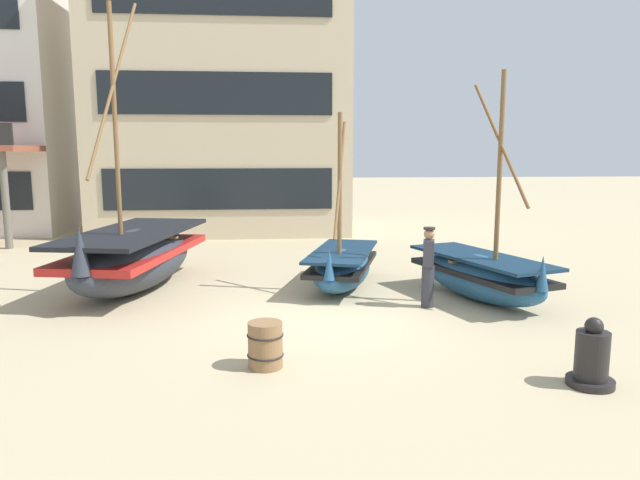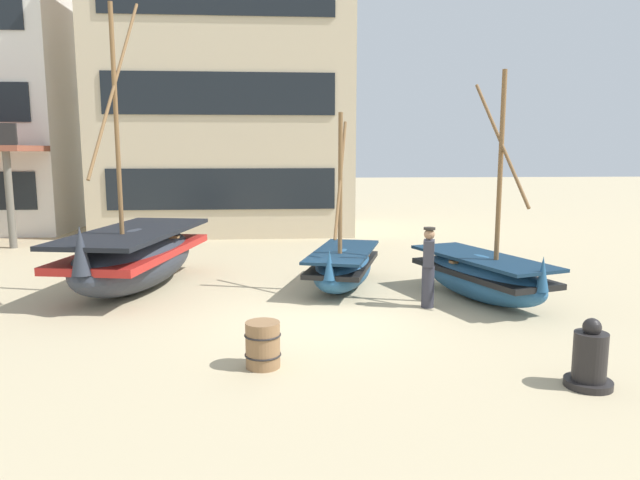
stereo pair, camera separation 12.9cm
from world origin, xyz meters
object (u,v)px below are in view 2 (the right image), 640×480
at_px(fishing_boat_near_left, 343,266).
at_px(capstan_winch, 590,360).
at_px(fishing_boat_far_right, 481,275).
at_px(fishing_boat_centre_large, 135,256).
at_px(fisherman_by_hull, 428,268).
at_px(harbor_building_main, 226,100).
at_px(wooden_barrel, 263,345).

height_order(fishing_boat_near_left, capstan_winch, fishing_boat_near_left).
bearing_deg(capstan_winch, fishing_boat_far_right, 87.92).
height_order(fishing_boat_centre_large, capstan_winch, fishing_boat_centre_large).
xyz_separation_m(fishing_boat_near_left, fisherman_by_hull, (1.56, -1.90, 0.32)).
bearing_deg(fishing_boat_centre_large, harbor_building_main, 82.31).
bearing_deg(fishing_boat_centre_large, wooden_barrel, -59.82).
distance_m(fishing_boat_centre_large, fisherman_by_hull, 6.84).
bearing_deg(wooden_barrel, harbor_building_main, 96.34).
xyz_separation_m(fishing_boat_centre_large, fisherman_by_hull, (6.47, -2.21, 0.06)).
bearing_deg(wooden_barrel, fishing_boat_centre_large, 120.18).
relative_size(fishing_boat_near_left, fishing_boat_far_right, 0.84).
height_order(fishing_boat_far_right, wooden_barrel, fishing_boat_far_right).
height_order(fishing_boat_centre_large, fishing_boat_far_right, fishing_boat_centre_large).
relative_size(capstan_winch, wooden_barrel, 1.40).
relative_size(fishing_boat_far_right, fisherman_by_hull, 2.88).
bearing_deg(harbor_building_main, fisherman_by_hull, -67.79).
bearing_deg(fishing_boat_far_right, harbor_building_main, 118.28).
bearing_deg(fishing_boat_far_right, fishing_boat_near_left, 154.72).
bearing_deg(fishing_boat_near_left, capstan_winch, -66.11).
distance_m(fishing_boat_far_right, fisherman_by_hull, 1.46).
distance_m(capstan_winch, wooden_barrel, 4.64).
relative_size(fisherman_by_hull, capstan_winch, 1.72).
height_order(fishing_boat_far_right, harbor_building_main, harbor_building_main).
height_order(fishing_boat_far_right, fisherman_by_hull, fishing_boat_far_right).
distance_m(wooden_barrel, harbor_building_main, 16.44).
distance_m(fishing_boat_near_left, harbor_building_main, 12.10).
distance_m(fishing_boat_centre_large, fishing_boat_far_right, 7.98).
bearing_deg(fishing_boat_far_right, fisherman_by_hull, -158.20).
height_order(wooden_barrel, harbor_building_main, harbor_building_main).
relative_size(fishing_boat_near_left, fishing_boat_centre_large, 0.61).
height_order(fishing_boat_near_left, wooden_barrel, fishing_boat_near_left).
height_order(capstan_winch, wooden_barrel, capstan_winch).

